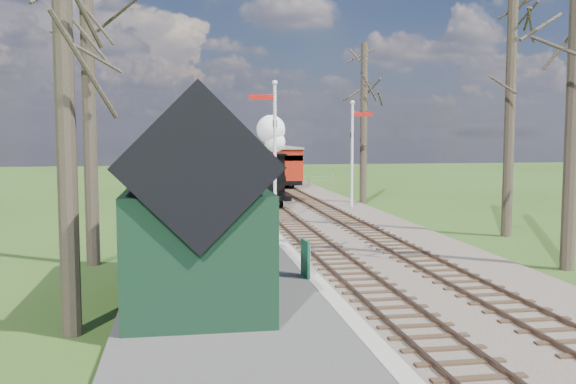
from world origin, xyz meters
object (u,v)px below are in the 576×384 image
Objects in this scene: locomotive at (269,167)px; semaphore_near at (273,142)px; red_carriage_a at (282,165)px; sign_board at (306,258)px; red_carriage_b at (271,162)px; station_shed at (196,208)px; bench at (233,262)px; semaphore_far at (353,145)px; person at (254,270)px; coach at (256,172)px.

semaphore_near is at bearing -96.11° from locomotive.
red_carriage_a is 5.80× the size of sign_board.
locomotive reaches higher than red_carriage_b.
red_carriage_b is at bearing 90.00° from red_carriage_a.
bench is (1.00, 1.90, -1.69)m from station_shed.
semaphore_far is 1.00× the size of red_carriage_a.
red_carriage_b reaches higher than bench.
semaphore_far is 4.00× the size of person.
red_carriage_b is at bearing 77.50° from coach.
semaphore_far is 4.67m from locomotive.
semaphore_near is at bearing 75.97° from bench.
bench is 1.03× the size of person.
semaphore_far is at bearing 49.40° from semaphore_near.
semaphore_far is 1.00× the size of red_carriage_b.
semaphore_near is at bearing 14.11° from person.
locomotive is at bearing -90.11° from coach.
locomotive reaches higher than person.
semaphore_near reaches higher than locomotive.
red_carriage_a is at bearing 78.01° from locomotive.
semaphore_far is 8.55m from coach.
red_carriage_a is at bearing 67.35° from coach.
station_shed is 25.51m from coach.
station_shed reaches higher than sign_board.
station_shed is 19.55m from locomotive.
red_carriage_b is (2.61, 17.80, -0.52)m from locomotive.
red_carriage_b is at bearing 82.28° from semaphore_near.
semaphore_far reaches higher than sign_board.
semaphore_far reaches higher than red_carriage_b.
semaphore_far is 1.21× the size of locomotive.
station_shed is at bearing -100.60° from red_carriage_b.
red_carriage_b is (2.60, 11.73, 0.06)m from coach.
red_carriage_b is 35.48m from bench.
station_shed is at bearing -152.75° from sign_board.
sign_board is at bearing -93.41° from coach.
person is (0.27, -2.68, 0.33)m from bench.
coach is at bearing 86.65° from semaphore_near.
locomotive is at bearing 166.31° from semaphore_far.
semaphore_near is 1.09× the size of red_carriage_a.
coach is 26.11m from person.
person is (1.27, -0.79, -1.35)m from station_shed.
coach reaches higher than bench.
locomotive is at bearing -101.99° from red_carriage_a.
semaphore_far is (5.14, 6.00, -0.27)m from semaphore_near.
bench is at bearing 29.78° from person.
locomotive reaches higher than bench.
person is at bearing -98.64° from locomotive.
bench is at bearing 167.70° from sign_board.
red_carriage_b is 3.99× the size of person.
bench is (-7.67, -16.10, -2.77)m from semaphore_far.
semaphore_near reaches higher than coach.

